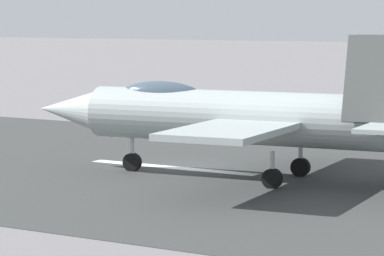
{
  "coord_description": "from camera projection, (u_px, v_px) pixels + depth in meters",
  "views": [
    {
      "loc": [
        -22.63,
        36.38,
        6.41
      ],
      "look_at": [
        -2.81,
        3.47,
        2.2
      ],
      "focal_mm": 96.19,
      "sensor_mm": 36.0,
      "label": 1
    }
  ],
  "objects": [
    {
      "name": "ground_plane",
      "position": [
        177.0,
        168.0,
        43.29
      ],
      "size": [
        400.0,
        400.0,
        0.0
      ],
      "primitive_type": "plane",
      "color": "slate"
    },
    {
      "name": "runway_strip",
      "position": [
        178.0,
        168.0,
        43.28
      ],
      "size": [
        240.0,
        26.0,
        0.02
      ],
      "color": "#383A39",
      "rests_on": "ground"
    },
    {
      "name": "fighter_jet",
      "position": [
        239.0,
        116.0,
        40.21
      ],
      "size": [
        17.67,
        13.71,
        5.71
      ],
      "color": "#A1ACAC",
      "rests_on": "ground"
    },
    {
      "name": "marker_cone_mid",
      "position": [
        258.0,
        128.0,
        56.34
      ],
      "size": [
        0.44,
        0.44,
        0.55
      ],
      "primitive_type": "cone",
      "color": "orange",
      "rests_on": "ground"
    }
  ]
}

